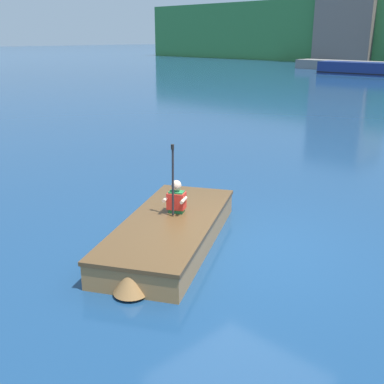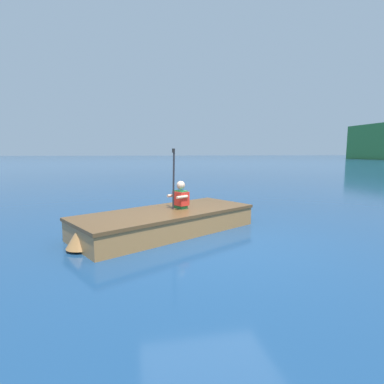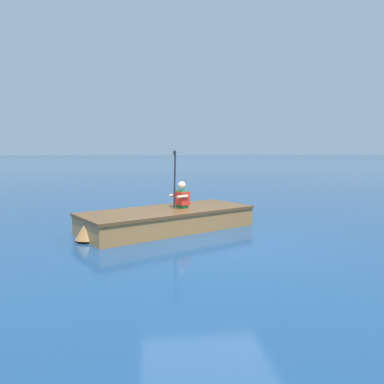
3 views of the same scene
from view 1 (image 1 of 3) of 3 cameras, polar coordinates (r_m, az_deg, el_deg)
The scene contains 5 objects.
ground_plane at distance 7.75m, azimuth 6.15°, elevation -6.79°, with size 300.00×300.00×0.00m, color navy.
waterfront_warehouse_left at distance 65.81m, azimuth 18.87°, elevation 19.84°, with size 7.77×7.02×12.67m.
moored_boat_dock_center_near at distance 45.28m, azimuth 19.01°, elevation 13.63°, with size 6.67×2.92×1.08m.
rowboat_foreground at distance 7.77m, azimuth -2.72°, elevation -4.69°, with size 2.96×3.79×0.43m.
person_paddler at distance 7.97m, azimuth -1.88°, elevation -0.72°, with size 0.44×0.44×1.20m.
Camera 1 is at (4.34, -5.55, 3.24)m, focal length 45.00 mm.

